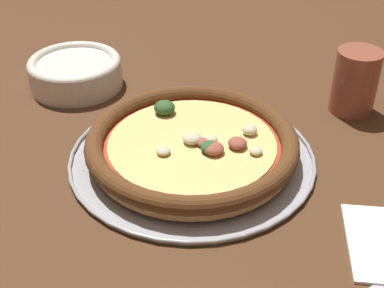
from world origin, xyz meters
TOP-DOWN VIEW (x-y plane):
  - ground_plane at (0.00, 0.00)m, footprint 3.00×3.00m
  - pizza_tray at (0.00, 0.00)m, footprint 0.34×0.34m
  - pizza at (0.00, -0.00)m, footprint 0.29×0.29m
  - bowl_near at (0.11, 0.27)m, footprint 0.16×0.16m
  - drinking_cup at (0.23, -0.17)m, footprint 0.07×0.07m

SIDE VIEW (x-z plane):
  - ground_plane at x=0.00m, z-range 0.00..0.00m
  - pizza_tray at x=0.00m, z-range 0.00..0.01m
  - pizza at x=0.00m, z-range 0.01..0.05m
  - bowl_near at x=0.11m, z-range 0.00..0.05m
  - drinking_cup at x=0.23m, z-range 0.00..0.10m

